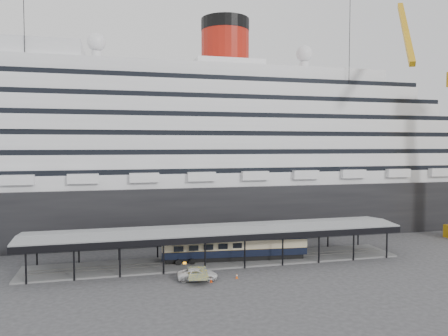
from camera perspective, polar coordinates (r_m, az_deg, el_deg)
The scene contains 8 objects.
ground at distance 62.35m, azimuth 0.37°, elevation -13.36°, with size 200.00×200.00×0.00m, color #333335.
cruise_ship at distance 91.16m, azimuth -4.71°, elevation 3.49°, with size 130.00×30.00×43.90m.
platform_canopy at distance 66.44m, azimuth -0.74°, elevation -10.22°, with size 56.00×9.18×5.30m.
port_truck at distance 58.55m, azimuth -3.47°, elevation -13.71°, with size 2.41×5.22×1.45m, color white.
pullman_carriage at distance 67.01m, azimuth 1.42°, elevation -9.89°, with size 22.07×4.82×21.51m.
traffic_cone_left at distance 59.75m, azimuth -5.36°, elevation -13.77°, with size 0.44×0.44×0.67m.
traffic_cone_mid at distance 57.67m, azimuth -1.71°, elevation -14.36°, with size 0.41×0.41×0.71m.
traffic_cone_right at distance 59.22m, azimuth 1.69°, elevation -13.91°, with size 0.40×0.40×0.67m.
Camera 1 is at (-15.15, -57.88, 17.56)m, focal length 35.00 mm.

